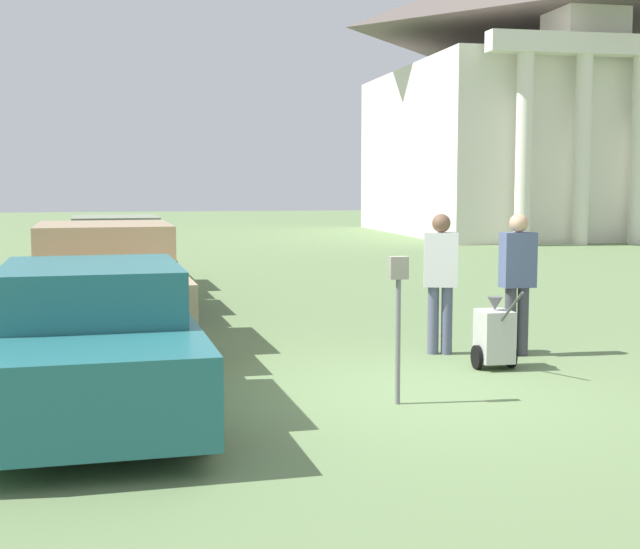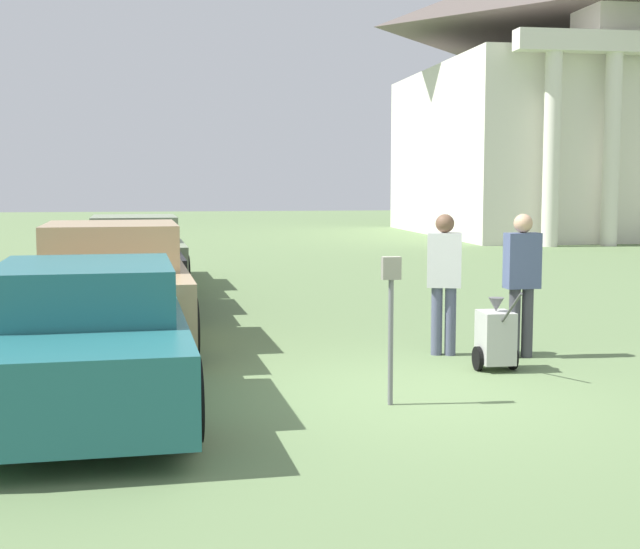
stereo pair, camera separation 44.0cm
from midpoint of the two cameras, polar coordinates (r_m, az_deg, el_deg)
name	(u,v)px [view 1 (the left image)]	position (r m, az deg, el deg)	size (l,w,h in m)	color
ground_plane	(414,395)	(9.17, 4.66, -7.73)	(120.00, 120.00, 0.00)	#607A4C
parked_car_teal	(93,339)	(8.92, -15.72, -3.99)	(2.15, 5.08, 1.40)	#23666B
parked_car_tan	(105,287)	(12.42, -14.60, -0.79)	(2.27, 5.18, 1.62)	tan
parked_car_black	(111,268)	(15.74, -13.99, 0.38)	(2.14, 4.90, 1.45)	black
parked_car_sage	(116,253)	(19.18, -13.59, 1.35)	(2.27, 5.29, 1.47)	gray
parking_meter	(398,302)	(8.63, 3.59, -1.79)	(0.18, 0.09, 1.45)	slate
person_worker	(441,274)	(11.23, 6.62, 0.01)	(0.47, 0.34, 1.77)	#515670
person_supervisor	(518,275)	(11.27, 11.45, -0.02)	(0.43, 0.23, 1.78)	#3F3F47
equipment_cart	(494,336)	(10.52, 9.92, -3.88)	(0.47, 0.99, 1.00)	#B2B2AD
church	(528,85)	(39.09, 12.86, 11.73)	(11.02, 14.37, 24.96)	silver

